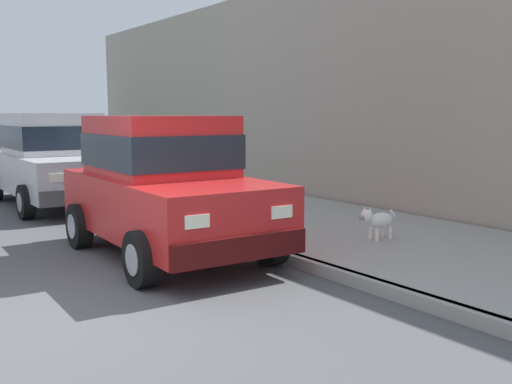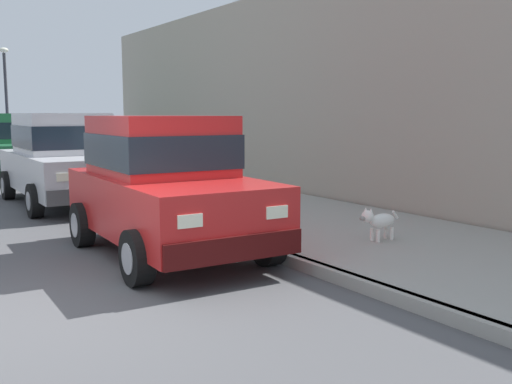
% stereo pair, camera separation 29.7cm
% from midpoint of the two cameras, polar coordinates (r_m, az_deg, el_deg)
% --- Properties ---
extents(ground_plane, '(80.00, 80.00, 0.00)m').
position_cam_midpoint_polar(ground_plane, '(5.92, -19.61, -11.63)').
color(ground_plane, '#4C4C4F').
extents(curb, '(0.16, 64.00, 0.14)m').
position_cam_midpoint_polar(curb, '(7.28, 5.82, -7.03)').
color(curb, gray).
rests_on(curb, ground).
extents(sidewalk, '(3.60, 64.00, 0.14)m').
position_cam_midpoint_polar(sidewalk, '(8.50, 15.34, -5.13)').
color(sidewalk, '#99968E').
rests_on(sidewalk, ground).
extents(car_red_hatchback, '(2.05, 3.86, 1.88)m').
position_cam_midpoint_polar(car_red_hatchback, '(7.98, -7.81, 0.86)').
color(car_red_hatchback, red).
rests_on(car_red_hatchback, ground).
extents(car_silver_sedan, '(2.09, 4.63, 1.92)m').
position_cam_midpoint_polar(car_silver_sedan, '(12.98, -17.68, 3.19)').
color(car_silver_sedan, '#BCBCC1').
rests_on(car_silver_sedan, ground).
extents(car_green_sedan, '(2.05, 4.61, 1.92)m').
position_cam_midpoint_polar(car_green_sedan, '(18.71, -22.52, 4.22)').
color(car_green_sedan, '#23663D').
rests_on(car_green_sedan, ground).
extents(dog_white, '(0.75, 0.21, 0.49)m').
position_cam_midpoint_polar(dog_white, '(8.38, 12.90, -2.73)').
color(dog_white, white).
rests_on(dog_white, sidewalk).
extents(street_lamp, '(0.36, 0.36, 4.42)m').
position_cam_midpoint_polar(street_lamp, '(26.09, -22.89, 9.22)').
color(street_lamp, '#2D2D33').
rests_on(street_lamp, sidewalk).
extents(building_facade, '(0.50, 20.00, 4.74)m').
position_cam_midpoint_polar(building_facade, '(13.99, 3.51, 9.51)').
color(building_facade, '#9E9384').
rests_on(building_facade, ground).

